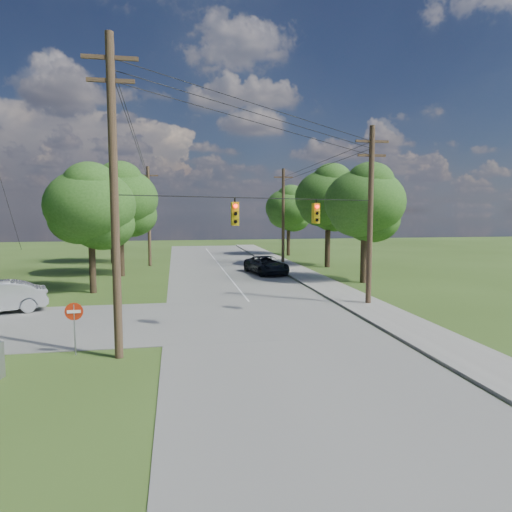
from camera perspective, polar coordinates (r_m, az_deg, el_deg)
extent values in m
plane|color=#344D19|center=(18.32, -2.11, -12.17)|extent=(140.00, 140.00, 0.00)
cube|color=gray|center=(23.38, 1.09, -8.16)|extent=(10.00, 100.00, 0.03)
cube|color=#99978F|center=(25.49, 16.16, -7.12)|extent=(2.60, 100.00, 0.12)
cylinder|color=brown|center=(17.81, -17.29, 6.67)|extent=(0.32, 0.32, 12.00)
cube|color=brown|center=(18.63, -17.79, 22.54)|extent=(2.00, 0.12, 0.14)
cube|color=brown|center=(18.41, -17.71, 20.16)|extent=(1.70, 0.12, 0.14)
cylinder|color=brown|center=(27.68, 14.09, 4.77)|extent=(0.32, 0.32, 10.50)
cube|color=brown|center=(27.96, 14.31, 13.72)|extent=(2.00, 0.12, 0.14)
cube|color=brown|center=(27.86, 14.27, 12.09)|extent=(1.70, 0.12, 0.14)
cylinder|color=brown|center=(48.60, 3.42, 4.97)|extent=(0.32, 0.32, 10.00)
cube|color=brown|center=(48.72, 3.45, 9.80)|extent=(2.00, 0.12, 0.14)
cylinder|color=brown|center=(47.35, -13.23, 4.81)|extent=(0.32, 0.32, 10.00)
cube|color=brown|center=(47.47, -13.35, 9.76)|extent=(2.00, 0.12, 0.14)
cylinder|color=black|center=(22.45, 1.95, 17.87)|extent=(13.52, 7.63, 1.53)
cylinder|color=black|center=(22.37, 1.95, 16.86)|extent=(13.52, 7.63, 1.53)
cylinder|color=black|center=(22.29, 1.95, 15.86)|extent=(13.52, 7.63, 1.53)
cylinder|color=black|center=(38.17, 7.37, 11.27)|extent=(0.03, 22.00, 0.53)
cylinder|color=black|center=(32.87, -14.54, 13.36)|extent=(0.43, 29.60, 2.03)
cylinder|color=black|center=(38.13, 7.36, 10.68)|extent=(0.03, 22.00, 0.53)
cylinder|color=black|center=(32.82, -14.52, 12.67)|extent=(0.43, 29.60, 2.03)
cylinder|color=black|center=(21.95, 1.92, 7.22)|extent=(13.52, 7.63, 0.04)
cube|color=gold|center=(20.46, -2.61, 5.29)|extent=(0.32, 0.22, 1.05)
sphere|color=#FF0C05|center=(20.32, -2.56, 6.28)|extent=(0.17, 0.17, 0.17)
cube|color=gold|center=(20.70, -2.70, 5.30)|extent=(0.32, 0.22, 1.05)
sphere|color=#FF0C05|center=(20.84, -2.75, 6.26)|extent=(0.17, 0.17, 0.17)
cube|color=gold|center=(23.99, 7.56, 5.31)|extent=(0.32, 0.22, 1.05)
sphere|color=#FF0C05|center=(23.86, 7.67, 6.15)|extent=(0.17, 0.17, 0.17)
cube|color=gold|center=(24.22, 7.39, 5.32)|extent=(0.32, 0.22, 1.05)
sphere|color=#FF0C05|center=(24.35, 7.30, 6.14)|extent=(0.17, 0.17, 0.17)
cylinder|color=#3F2D1F|center=(33.01, -19.74, -1.67)|extent=(0.45, 0.45, 3.15)
ellipsoid|color=#234F17|center=(32.76, -20.00, 5.93)|extent=(6.00, 6.00, 4.92)
cylinder|color=#3F2D1F|center=(40.72, -16.48, 0.02)|extent=(0.50, 0.50, 3.50)
ellipsoid|color=#234F17|center=(40.55, -16.68, 6.86)|extent=(6.40, 6.40, 5.25)
cylinder|color=#3F2D1F|center=(50.86, -17.46, 0.99)|extent=(0.48, 0.47, 3.32)
ellipsoid|color=#234F17|center=(50.71, -17.62, 6.18)|extent=(6.00, 6.00, 4.92)
cylinder|color=#3F2D1F|center=(36.46, 13.28, -0.67)|extent=(0.48, 0.48, 3.32)
ellipsoid|color=#234F17|center=(36.25, 13.45, 6.58)|extent=(6.20, 6.20, 5.08)
cylinder|color=#3F2D1F|center=(45.92, 8.93, 0.92)|extent=(0.52, 0.52, 3.67)
ellipsoid|color=#234F17|center=(45.78, 9.03, 7.28)|extent=(6.60, 6.60, 5.41)
cylinder|color=#3F2D1F|center=(57.13, 4.07, 1.64)|extent=(0.45, 0.45, 3.15)
ellipsoid|color=#234F17|center=(56.99, 4.10, 6.02)|extent=(5.80, 5.80, 4.76)
imported|color=black|center=(40.39, 1.31, -1.14)|extent=(3.63, 5.98, 1.55)
cylinder|color=gray|center=(19.25, -21.72, -8.59)|extent=(0.05, 0.05, 2.01)
cylinder|color=red|center=(19.09, -21.80, -6.46)|extent=(0.69, 0.05, 0.69)
cube|color=white|center=(19.06, -21.82, -6.48)|extent=(0.50, 0.04, 0.12)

